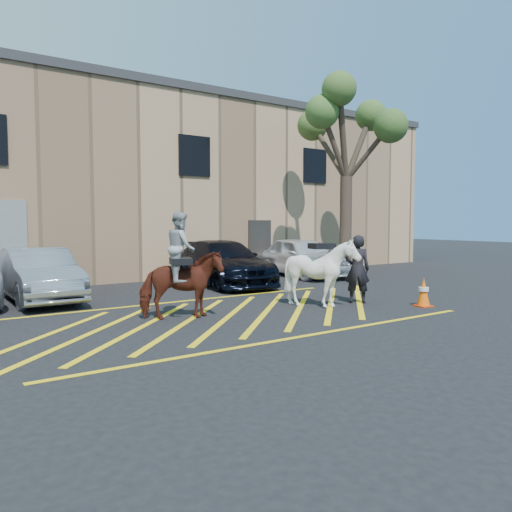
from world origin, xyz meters
TOP-DOWN VIEW (x-y plane):
  - ground at (0.00, 0.00)m, footprint 90.00×90.00m
  - car_silver_sedan at (-3.07, 4.44)m, footprint 1.52×4.36m
  - car_blue_suv at (2.85, 4.68)m, footprint 2.65×5.34m
  - car_white_suv at (6.68, 5.07)m, footprint 2.38×4.73m
  - handler at (3.74, -0.66)m, footprint 0.78×0.75m
  - warehouse at (-0.01, 11.99)m, footprint 32.42×10.20m
  - hatching_zone at (-0.00, -0.30)m, footprint 12.60×5.12m
  - mounted_bay at (-1.04, 0.03)m, footprint 1.96×1.37m
  - saddled_white at (2.55, -0.58)m, footprint 1.73×1.85m
  - traffic_cone at (4.72, -2.01)m, footprint 0.44×0.44m
  - tree at (7.38, 3.42)m, footprint 3.99×4.37m

SIDE VIEW (x-z plane):
  - ground at x=0.00m, z-range 0.00..0.00m
  - hatching_zone at x=0.00m, z-range 0.00..0.01m
  - traffic_cone at x=4.72m, z-range 0.00..0.73m
  - car_silver_sedan at x=-3.07m, z-range 0.00..1.44m
  - car_blue_suv at x=2.85m, z-range 0.00..1.49m
  - car_white_suv at x=6.68m, z-range 0.00..1.55m
  - saddled_white at x=2.55m, z-range 0.01..1.73m
  - handler at x=3.74m, z-range 0.00..1.80m
  - mounted_bay at x=-1.04m, z-range -0.23..2.14m
  - warehouse at x=-0.01m, z-range 0.00..7.30m
  - tree at x=7.38m, z-range 2.04..9.35m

